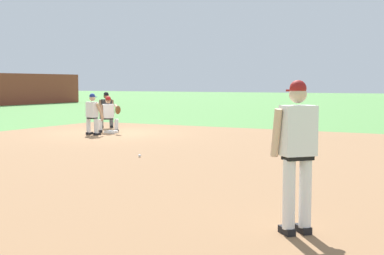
{
  "coord_description": "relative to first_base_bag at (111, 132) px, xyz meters",
  "views": [
    {
      "loc": [
        -15.64,
        -11.72,
        1.83
      ],
      "look_at": [
        -6.63,
        -6.9,
        0.97
      ],
      "focal_mm": 50.0,
      "sensor_mm": 36.0,
      "label": 1
    }
  ],
  "objects": [
    {
      "name": "baseball",
      "position": [
        -4.77,
        -4.43,
        -0.01
      ],
      "size": [
        0.07,
        0.07,
        0.07
      ],
      "primitive_type": "sphere",
      "color": "white",
      "rests_on": "ground"
    },
    {
      "name": "ground_plane",
      "position": [
        0.0,
        0.0,
        -0.04
      ],
      "size": [
        160.0,
        160.0,
        0.0
      ],
      "primitive_type": "plane",
      "color": "#518942"
    },
    {
      "name": "baserunner",
      "position": [
        -0.85,
        0.16,
        0.75
      ],
      "size": [
        0.51,
        0.64,
        1.46
      ],
      "color": "black",
      "rests_on": "ground"
    },
    {
      "name": "umpire",
      "position": [
        1.79,
        1.56,
        0.75
      ],
      "size": [
        0.67,
        0.67,
        1.46
      ],
      "color": "black",
      "rests_on": "ground"
    },
    {
      "name": "first_base_bag",
      "position": [
        0.0,
        0.0,
        0.0
      ],
      "size": [
        0.38,
        0.38,
        0.09
      ],
      "primitive_type": "cube",
      "color": "white",
      "rests_on": "ground"
    },
    {
      "name": "first_baseman",
      "position": [
        0.26,
        0.27,
        0.69
      ],
      "size": [
        0.72,
        1.09,
        1.34
      ],
      "color": "black",
      "rests_on": "ground"
    },
    {
      "name": "infield_dirt_patch",
      "position": [
        -4.74,
        -4.93,
        -0.04
      ],
      "size": [
        18.0,
        18.0,
        0.01
      ],
      "primitive_type": "cube",
      "color": "#936B47",
      "rests_on": "ground"
    },
    {
      "name": "pitcher",
      "position": [
        -9.44,
        -9.83,
        1.01
      ],
      "size": [
        0.85,
        0.55,
        1.86
      ],
      "color": "black",
      "rests_on": "ground"
    }
  ]
}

